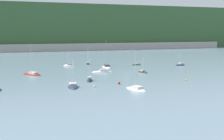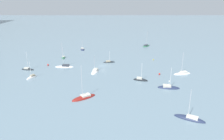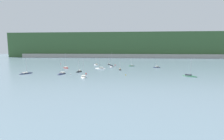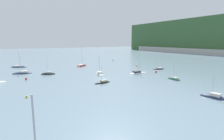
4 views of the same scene
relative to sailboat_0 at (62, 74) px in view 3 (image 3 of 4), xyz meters
The scene contains 21 objects.
ground_plane 37.11m from the sailboat_0, 42.80° to the left, with size 600.00×600.00×0.00m, color slate.
hillside_ridge 213.31m from the sailboat_0, 82.63° to the left, with size 368.12×73.30×39.49m.
shore_town_strip 172.68m from the sailboat_0, 80.93° to the left, with size 312.90×6.00×5.76m.
sailboat_0 is the anchor object (origin of this frame).
sailboat_1 33.68m from the sailboat_0, 57.37° to the left, with size 8.45×4.25×8.36m.
sailboat_2 54.96m from the sailboat_0, 78.94° to the left, with size 5.40×3.96×7.90m.
sailboat_3 72.09m from the sailboat_0, 33.10° to the left, with size 6.47×3.76×6.66m.
sailboat_4 62.82m from the sailboat_0, 48.95° to the left, with size 5.37×2.22×7.16m.
sailboat_5 21.48m from the sailboat_0, behind, with size 6.18×8.50×9.49m.
sailboat_6 39.65m from the sailboat_0, 34.20° to the left, with size 2.40×6.23×6.53m.
sailboat_7 63.32m from the sailboat_0, 70.39° to the left, with size 3.44×6.65×9.12m.
sailboat_8 50.20m from the sailboat_0, 59.96° to the left, with size 3.07×8.96×12.52m.
sailboat_9 12.08m from the sailboat_0, 50.77° to the left, with size 3.31×6.06×8.13m.
sailboat_10 70.76m from the sailboat_0, ahead, with size 7.77×6.88×11.19m.
sailboat_11 31.30m from the sailboat_0, 105.50° to the left, with size 7.35×8.65×12.32m.
sailboat_12 18.22m from the sailboat_0, 32.72° to the right, with size 4.58×8.38×10.18m.
mooring_buoy_0 36.96m from the sailboat_0, ahead, with size 0.54×0.54×0.54m.
mooring_buoy_1 58.73m from the sailboat_0, 62.23° to the left, with size 0.82×0.82×0.82m.
mooring_buoy_2 6.14m from the sailboat_0, 16.78° to the right, with size 0.58×0.58×0.58m.
mooring_buoy_3 64.42m from the sailboat_0, 111.92° to the left, with size 0.70×0.70×0.70m.
mooring_buoy_4 14.26m from the sailboat_0, ahead, with size 0.77×0.77×0.77m.
Camera 3 is at (10.57, -122.21, 15.13)m, focal length 28.00 mm.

